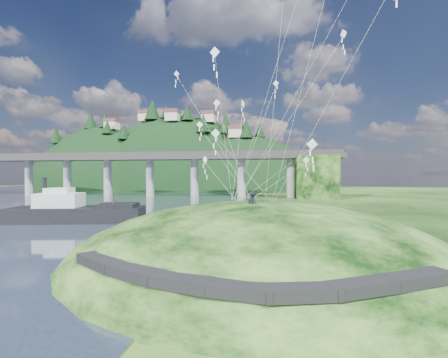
# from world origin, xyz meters

# --- Properties ---
(ground) EXTENTS (320.00, 320.00, 0.00)m
(ground) POSITION_xyz_m (0.00, 0.00, 0.00)
(ground) COLOR black
(ground) RESTS_ON ground
(grass_hill) EXTENTS (36.00, 32.00, 13.00)m
(grass_hill) POSITION_xyz_m (8.00, 2.00, -1.50)
(grass_hill) COLOR black
(grass_hill) RESTS_ON ground
(footpath) EXTENTS (22.29, 5.84, 0.83)m
(footpath) POSITION_xyz_m (7.46, -9.74, 2.08)
(footpath) COLOR black
(footpath) RESTS_ON ground
(bridge) EXTENTS (160.00, 11.00, 15.00)m
(bridge) POSITION_xyz_m (-26.46, 70.07, 9.70)
(bridge) COLOR #2D2B2B
(bridge) RESTS_ON ground
(far_ridge) EXTENTS (153.00, 70.00, 94.50)m
(far_ridge) POSITION_xyz_m (-43.58, 122.17, -7.44)
(far_ridge) COLOR black
(far_ridge) RESTS_ON ground
(work_barge) EXTENTS (20.72, 9.50, 7.01)m
(work_barge) POSITION_xyz_m (-21.39, 16.82, 1.76)
(work_barge) COLOR black
(work_barge) RESTS_ON ground
(wooden_dock) EXTENTS (13.25, 6.02, 0.95)m
(wooden_dock) POSITION_xyz_m (-3.21, 8.19, 0.42)
(wooden_dock) COLOR #382816
(wooden_dock) RESTS_ON ground
(kite_flyers) EXTENTS (1.19, 2.48, 1.94)m
(kite_flyers) POSITION_xyz_m (7.38, 0.80, 5.90)
(kite_flyers) COLOR #272834
(kite_flyers) RESTS_ON ground
(kite_swarm) EXTENTS (19.85, 16.63, 19.80)m
(kite_swarm) POSITION_xyz_m (8.97, 2.23, 17.29)
(kite_swarm) COLOR white
(kite_swarm) RESTS_ON ground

